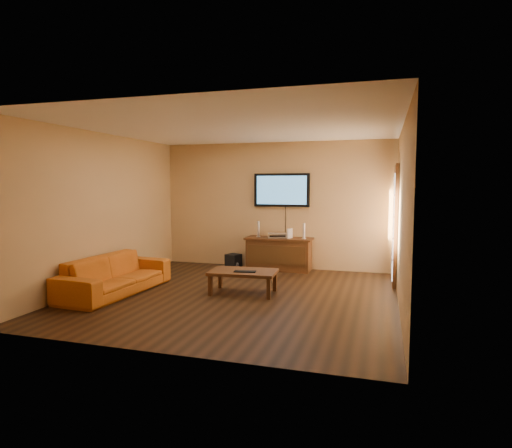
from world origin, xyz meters
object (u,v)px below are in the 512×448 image
at_px(television, 282,190).
at_px(bottle, 237,267).
at_px(media_console, 279,254).
at_px(sofa, 116,268).
at_px(av_receiver, 277,235).
at_px(speaker_right, 304,232).
at_px(subwoofer, 233,260).
at_px(speaker_left, 258,230).
at_px(game_console, 290,233).
at_px(keyboard, 245,271).
at_px(coffee_table, 243,273).

bearing_deg(television, bottle, -144.11).
relative_size(media_console, television, 1.17).
xyz_separation_m(sofa, av_receiver, (2.11, 2.66, 0.32)).
height_order(speaker_right, subwoofer, speaker_right).
height_order(av_receiver, subwoofer, av_receiver).
xyz_separation_m(speaker_left, game_console, (0.69, -0.03, -0.05)).
height_order(speaker_right, bottle, speaker_right).
bearing_deg(game_console, television, 156.69).
bearing_deg(subwoofer, keyboard, -46.70).
bearing_deg(speaker_right, subwoofer, 176.94).
xyz_separation_m(sofa, game_console, (2.39, 2.62, 0.38)).
distance_m(av_receiver, keyboard, 2.22).
distance_m(television, subwoofer, 1.87).
bearing_deg(sofa, television, -33.70).
bearing_deg(coffee_table, media_console, 87.11).
distance_m(av_receiver, bottle, 1.07).
xyz_separation_m(bottle, keyboard, (0.76, -1.82, 0.31)).
relative_size(media_console, keyboard, 3.79).
relative_size(speaker_left, keyboard, 0.91).
height_order(av_receiver, bottle, av_receiver).
bearing_deg(keyboard, television, 88.96).
relative_size(television, keyboard, 3.24).
bearing_deg(speaker_left, bottle, -133.32).
bearing_deg(television, keyboard, -91.04).
height_order(television, subwoofer, television).
xyz_separation_m(subwoofer, bottle, (0.24, -0.42, -0.05)).
xyz_separation_m(av_receiver, keyboard, (0.00, -2.20, -0.34)).
bearing_deg(media_console, subwoofer, 176.42).
distance_m(media_console, speaker_right, 0.72).
bearing_deg(coffee_table, game_console, 80.63).
relative_size(television, sofa, 0.57).
bearing_deg(bottle, av_receiver, 26.61).
relative_size(television, game_console, 5.85).
bearing_deg(av_receiver, speaker_left, 164.35).
distance_m(speaker_left, bottle, 0.91).
height_order(television, coffee_table, television).
relative_size(sofa, game_console, 10.27).
bearing_deg(keyboard, av_receiver, 90.05).
height_order(sofa, speaker_left, speaker_left).
bearing_deg(av_receiver, game_console, -26.15).
relative_size(coffee_table, speaker_right, 3.50).
bearing_deg(speaker_right, coffee_table, -107.20).
distance_m(sofa, av_receiver, 3.41).
height_order(media_console, speaker_left, speaker_left).
relative_size(game_console, keyboard, 0.55).
relative_size(media_console, game_console, 6.84).
height_order(media_console, sofa, sofa).
xyz_separation_m(television, av_receiver, (-0.05, -0.20, -0.95)).
distance_m(media_console, coffee_table, 2.08).
height_order(sofa, game_console, game_console).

